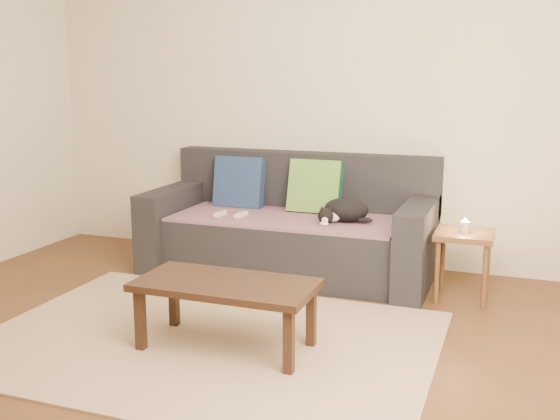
% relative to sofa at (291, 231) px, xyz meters
% --- Properties ---
extents(ground, '(4.50, 4.50, 0.00)m').
position_rel_sofa_xyz_m(ground, '(0.00, -1.57, -0.31)').
color(ground, brown).
rests_on(ground, ground).
extents(back_wall, '(4.50, 0.04, 2.60)m').
position_rel_sofa_xyz_m(back_wall, '(0.00, 0.43, 0.99)').
color(back_wall, beige).
rests_on(back_wall, ground).
extents(sofa, '(2.10, 0.94, 0.87)m').
position_rel_sofa_xyz_m(sofa, '(0.00, 0.00, 0.00)').
color(sofa, '#232328').
rests_on(sofa, ground).
extents(throw_blanket, '(1.66, 0.74, 0.02)m').
position_rel_sofa_xyz_m(throw_blanket, '(0.00, -0.09, 0.12)').
color(throw_blanket, '#4B2C54').
rests_on(throw_blanket, sofa).
extents(cushion_navy, '(0.40, 0.17, 0.41)m').
position_rel_sofa_xyz_m(cushion_navy, '(-0.49, 0.17, 0.32)').
color(cushion_navy, '#0F2044').
rests_on(cushion_navy, throw_blanket).
extents(cushion_green, '(0.40, 0.20, 0.41)m').
position_rel_sofa_xyz_m(cushion_green, '(0.13, 0.17, 0.32)').
color(cushion_green, '#0D533E').
rests_on(cushion_green, throw_blanket).
extents(cat, '(0.40, 0.36, 0.17)m').
position_rel_sofa_xyz_m(cat, '(0.43, -0.10, 0.21)').
color(cat, black).
rests_on(cat, throw_blanket).
extents(wii_remote_a, '(0.04, 0.15, 0.03)m').
position_rel_sofa_xyz_m(wii_remote_a, '(-0.48, -0.22, 0.15)').
color(wii_remote_a, white).
rests_on(wii_remote_a, throw_blanket).
extents(wii_remote_b, '(0.05, 0.15, 0.03)m').
position_rel_sofa_xyz_m(wii_remote_b, '(-0.32, -0.20, 0.15)').
color(wii_remote_b, white).
rests_on(wii_remote_b, throw_blanket).
extents(side_table, '(0.37, 0.37, 0.46)m').
position_rel_sofa_xyz_m(side_table, '(1.27, -0.21, 0.07)').
color(side_table, brown).
rests_on(side_table, ground).
extents(candle, '(0.06, 0.06, 0.09)m').
position_rel_sofa_xyz_m(candle, '(1.27, -0.21, 0.19)').
color(candle, beige).
rests_on(candle, side_table).
extents(rug, '(2.50, 1.80, 0.01)m').
position_rel_sofa_xyz_m(rug, '(0.00, -1.42, -0.30)').
color(rug, tan).
rests_on(rug, ground).
extents(coffee_table, '(0.96, 0.48, 0.38)m').
position_rel_sofa_xyz_m(coffee_table, '(0.15, -1.47, 0.03)').
color(coffee_table, '#332013').
rests_on(coffee_table, rug).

